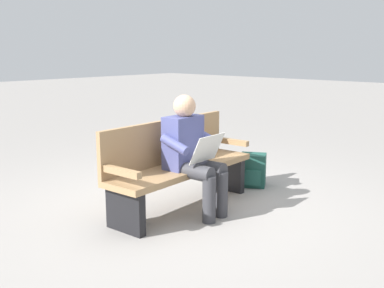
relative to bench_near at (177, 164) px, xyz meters
The scene contains 4 objects.
ground_plane 0.46m from the bench_near, 93.44° to the left, with size 40.00×40.00×0.00m, color gray.
bench_near is the anchor object (origin of this frame).
person_seated 0.29m from the bench_near, 80.97° to the left, with size 0.59×0.59×1.18m.
backpack 1.18m from the bench_near, behind, with size 0.36×0.37×0.39m.
Camera 1 is at (3.27, 3.09, 1.60)m, focal length 42.73 mm.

